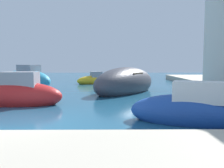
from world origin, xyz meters
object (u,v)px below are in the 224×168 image
at_px(moored_boat_0, 13,95).
at_px(moored_boat_8, 94,80).
at_px(moored_boat_5, 189,110).
at_px(moored_boat_3, 126,83).
at_px(moored_boat_4, 26,80).

height_order(moored_boat_0, moored_boat_8, moored_boat_0).
bearing_deg(moored_boat_8, moored_boat_5, 86.04).
xyz_separation_m(moored_boat_3, moored_boat_4, (-8.14, 3.88, -0.04)).
relative_size(moored_boat_0, moored_boat_3, 0.71).
height_order(moored_boat_0, moored_boat_5, moored_boat_0).
bearing_deg(moored_boat_0, moored_boat_3, -139.73).
bearing_deg(moored_boat_4, moored_boat_5, 158.19).
relative_size(moored_boat_0, moored_boat_4, 0.84).
distance_m(moored_boat_3, moored_boat_4, 9.02).
relative_size(moored_boat_3, moored_boat_5, 1.64).
xyz_separation_m(moored_boat_0, moored_boat_3, (5.68, 4.70, 0.13)).
distance_m(moored_boat_4, moored_boat_8, 6.14).
bearing_deg(moored_boat_0, moored_boat_8, -104.71).
bearing_deg(moored_boat_3, moored_boat_5, -135.16).
distance_m(moored_boat_0, moored_boat_3, 7.37).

